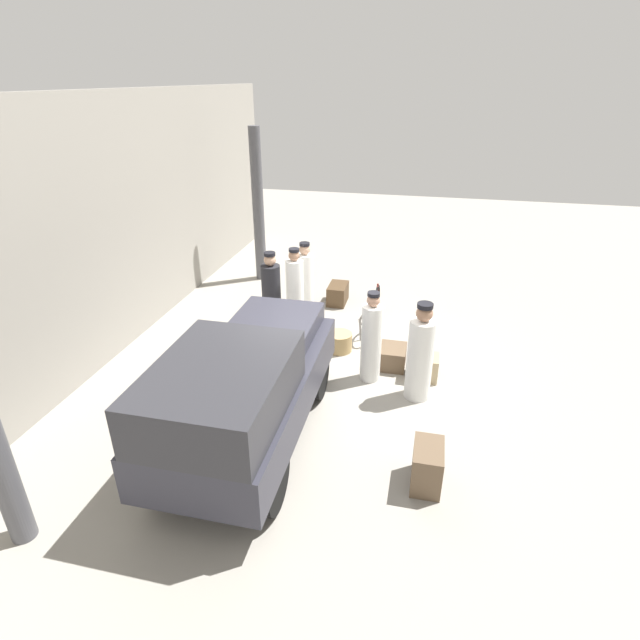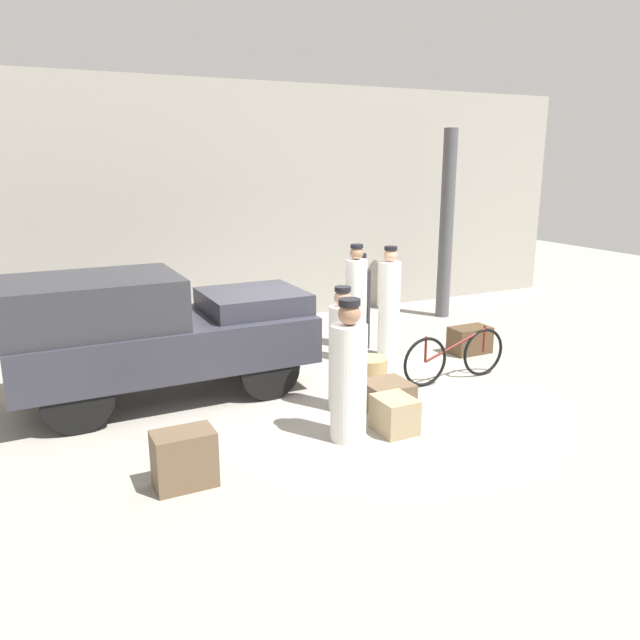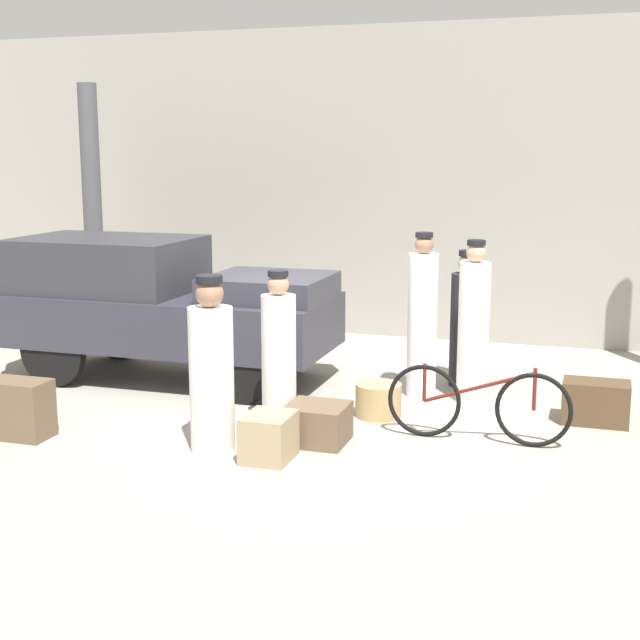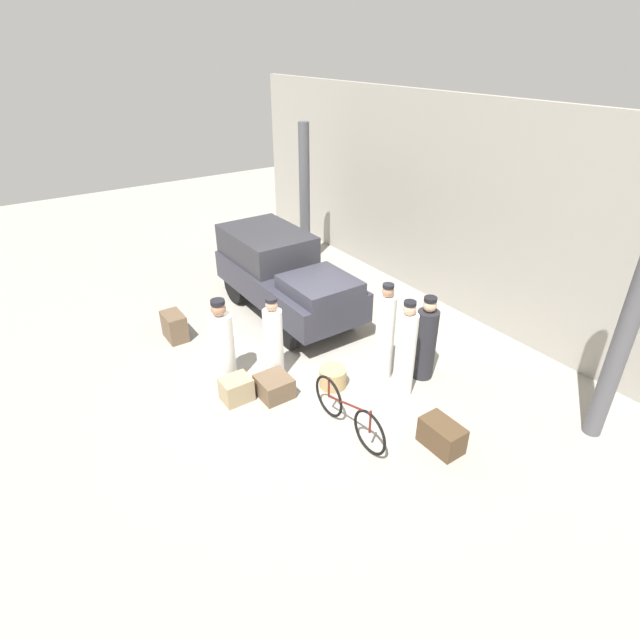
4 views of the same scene
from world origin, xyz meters
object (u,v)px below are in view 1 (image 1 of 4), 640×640
Objects in this scene: porter_with_bicycle at (420,356)px; porter_lifting_near_truck at (295,298)px; porter_standing_middle at (371,341)px; trunk_large_brown at (427,466)px; porter_carrying_trunk at (271,294)px; conductor_in_dark_uniform at (305,289)px; bicycle at (374,311)px; truck at (244,387)px; trunk_umber_medium at (338,294)px; wicker_basket at (339,342)px; suitcase_small_leather at (423,367)px; trunk_wicker_pale at (390,356)px.

porter_lifting_near_truck is (1.47, 2.43, 0.12)m from porter_with_bicycle.
porter_standing_middle is 2.56m from trunk_large_brown.
conductor_in_dark_uniform is at bearing -75.21° from porter_carrying_trunk.
bicycle is 1.07× the size of porter_with_bicycle.
truck is 2.85m from porter_with_bicycle.
porter_standing_middle is at bearing -159.17° from trunk_umber_medium.
trunk_large_brown is (-3.15, -1.73, 0.11)m from wicker_basket.
wicker_basket is 0.81× the size of trunk_large_brown.
bicycle is at bearing 16.03° from trunk_large_brown.
suitcase_small_leather is at bearing -143.91° from trunk_umber_medium.
trunk_umber_medium is (1.90, -0.47, -0.65)m from porter_lifting_near_truck.
bicycle is 1.09× the size of porter_carrying_trunk.
bicycle is 2.54m from porter_with_bicycle.
truck is 4.25m from bicycle.
porter_with_bicycle reaches higher than trunk_wicker_pale.
wicker_basket is at bearing 51.43° from porter_with_bicycle.
porter_with_bicycle is 0.92× the size of conductor_in_dark_uniform.
porter_carrying_trunk is at bearing 104.79° from conductor_in_dark_uniform.
suitcase_small_leather is (2.30, -2.33, -0.74)m from truck.
trunk_wicker_pale is at bearing -34.10° from truck.
trunk_large_brown is (-5.32, -2.18, 0.07)m from trunk_umber_medium.
porter_with_bicycle reaches higher than bicycle.
wicker_basket is 1.18m from porter_lifting_near_truck.
conductor_in_dark_uniform is 2.93m from suitcase_small_leather.
suitcase_small_leather is (0.58, -0.07, -0.54)m from porter_with_bicycle.
wicker_basket is at bearing -168.22° from trunk_umber_medium.
conductor_in_dark_uniform is at bearing 1.90° from truck.
trunk_wicker_pale is at bearing 65.35° from suitcase_small_leather.
porter_standing_middle is 3.27m from trunk_umber_medium.
suitcase_small_leather is 0.65m from trunk_wicker_pale.
porter_standing_middle is at bearing -140.65° from wicker_basket.
suitcase_small_leather is 0.88× the size of trunk_wicker_pale.
wicker_basket is at bearing 28.71° from trunk_large_brown.
trunk_wicker_pale is at bearing -112.06° from porter_carrying_trunk.
wicker_basket is at bearing 155.36° from bicycle.
bicycle reaches higher than trunk_large_brown.
suitcase_small_leather is at bearing -6.98° from porter_with_bicycle.
wicker_basket is 1.05m from trunk_wicker_pale.
conductor_in_dark_uniform is at bearing 162.33° from trunk_umber_medium.
truck is 3.69m from porter_carrying_trunk.
porter_lifting_near_truck reaches higher than porter_standing_middle.
trunk_wicker_pale reaches higher than wicker_basket.
trunk_wicker_pale is (-1.20, -1.87, -0.65)m from conductor_in_dark_uniform.
porter_lifting_near_truck is at bearing 37.77° from trunk_large_brown.
truck reaches higher than suitcase_small_leather.
bicycle is 3.11× the size of trunk_wicker_pale.
conductor_in_dark_uniform is (0.85, 0.87, 0.66)m from wicker_basket.
trunk_umber_medium is at bearing 11.78° from wicker_basket.
bicycle is 2.04m from suitcase_small_leather.
porter_lifting_near_truck is 1.97m from porter_standing_middle.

